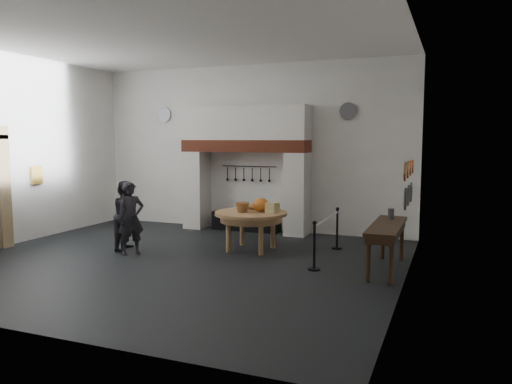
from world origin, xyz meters
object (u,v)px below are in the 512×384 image
at_px(iron_range, 246,221).
at_px(visitor_near, 131,218).
at_px(side_table, 387,226).
at_px(barrier_post_near, 314,247).
at_px(barrier_post_far, 337,229).
at_px(visitor_far, 127,215).
at_px(work_table, 251,213).

xyz_separation_m(iron_range, visitor_near, (-1.22, -3.54, 0.54)).
relative_size(side_table, barrier_post_near, 2.44).
bearing_deg(barrier_post_far, visitor_far, -157.72).
xyz_separation_m(side_table, barrier_post_near, (-1.29, -0.47, -0.42)).
height_order(iron_range, visitor_near, visitor_near).
xyz_separation_m(work_table, visitor_near, (-2.25, -1.36, -0.05)).
xyz_separation_m(visitor_far, barrier_post_far, (4.43, 1.82, -0.33)).
bearing_deg(visitor_far, work_table, -79.99).
distance_m(iron_range, visitor_far, 3.57).
relative_size(visitor_far, barrier_post_far, 1.73).
height_order(work_table, visitor_far, visitor_far).
bearing_deg(barrier_post_near, visitor_far, 177.61).
bearing_deg(work_table, barrier_post_far, 25.58).
relative_size(side_table, barrier_post_far, 2.44).
bearing_deg(visitor_far, barrier_post_near, -102.36).
relative_size(work_table, side_table, 0.74).
height_order(iron_range, visitor_far, visitor_far).
bearing_deg(visitor_near, work_table, -22.57).
height_order(visitor_far, barrier_post_far, visitor_far).
distance_m(iron_range, visitor_near, 3.78).
bearing_deg(visitor_far, iron_range, -37.24).
height_order(visitor_near, barrier_post_near, visitor_near).
bearing_deg(iron_range, visitor_far, -117.27).
distance_m(iron_range, work_table, 2.48).
relative_size(visitor_near, barrier_post_near, 1.77).
relative_size(iron_range, barrier_post_near, 2.11).
xyz_separation_m(iron_range, barrier_post_near, (2.81, -3.32, 0.20)).
relative_size(visitor_near, side_table, 0.72).
xyz_separation_m(visitor_far, barrier_post_near, (4.43, -0.18, -0.33)).
height_order(work_table, barrier_post_near, barrier_post_near).
bearing_deg(visitor_near, barrier_post_far, -24.98).
bearing_deg(visitor_far, barrier_post_far, -77.69).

